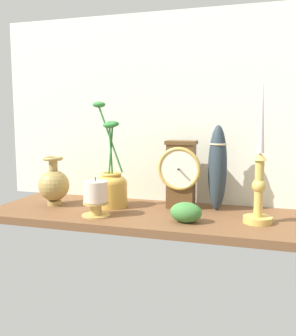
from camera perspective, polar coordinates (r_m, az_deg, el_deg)
The scene contains 9 objects.
ground_plane at distance 121.94cm, azimuth -0.24°, elevation -7.09°, with size 100.00×36.00×2.40cm, color brown.
back_wall at distance 135.73cm, azimuth 2.10°, elevation 8.78°, with size 120.00×2.00×65.00cm, color silver.
mantel_clock at distance 125.10cm, azimuth 4.86°, elevation -0.73°, with size 13.97×9.26×22.08cm.
candlestick_tall_left at distance 111.32cm, azimuth 16.18°, elevation -1.40°, with size 8.18×8.18×41.07cm.
brass_vase_bulbous at distance 133.55cm, azimuth -13.74°, elevation -2.33°, with size 10.34×10.34×16.45cm.
brass_vase_jar at distance 128.22cm, azimuth -5.49°, elevation -2.59°, with size 11.17×10.60×34.64cm.
pillar_candle_front at distance 116.84cm, azimuth -7.77°, elevation -4.28°, with size 8.60×8.60×11.82cm.
tall_ceramic_vase at distance 123.47cm, azimuth 10.26°, elevation 0.05°, with size 5.91×5.91×27.20cm.
ivy_sprig at distance 109.85cm, azimuth 5.64°, elevation -6.56°, with size 9.07×6.35×5.84cm.
Camera 1 is at (35.15, -112.57, 29.83)cm, focal length 41.11 mm.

